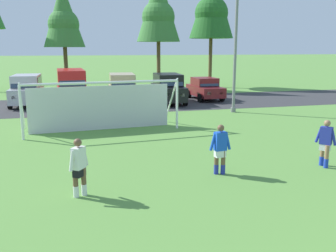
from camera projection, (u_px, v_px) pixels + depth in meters
The scene contains 15 objects.
ground_plane at pixel (177, 133), 17.86m from camera, with size 400.00×400.00×0.00m, color #598C3D.
parking_lot_strip at pixel (140, 103), 27.45m from camera, with size 52.00×8.40×0.01m, color #333335.
soccer_goal at pixel (102, 105), 18.10m from camera, with size 7.55×2.52×2.57m.
player_striker_near at pixel (79, 168), 10.03m from camera, with size 0.57×0.60×1.64m.
player_winger_left at pixel (220, 150), 11.83m from camera, with size 0.74×0.28×1.64m.
player_winger_right at pixel (325, 143), 12.58m from camera, with size 0.47×0.67×1.64m.
parked_car_slot_far_left at pixel (27, 90), 26.17m from camera, with size 2.23×4.65×2.16m.
parked_car_slot_left at pixel (71, 86), 26.38m from camera, with size 2.37×4.89×2.52m.
parked_car_slot_center_left at pixel (122, 88), 27.30m from camera, with size 2.37×4.72×2.16m.
parked_car_slot_center at pixel (168, 88), 27.26m from camera, with size 2.33×4.70×2.16m.
parked_car_slot_center_right at pixel (205, 88), 29.25m from camera, with size 2.12×4.24×1.72m.
tree_mid_left at pixel (63, 17), 33.10m from camera, with size 3.69×3.69×9.84m.
tree_center_back at pixel (158, 9), 34.85m from camera, with size 4.17×4.17×11.11m.
tree_mid_right at pixel (212, 5), 37.16m from camera, with size 4.51×4.51×12.02m.
street_lamp at pixel (238, 51), 22.89m from camera, with size 2.00×0.32×7.38m.
Camera 1 is at (-4.77, -1.74, 4.01)m, focal length 39.42 mm.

